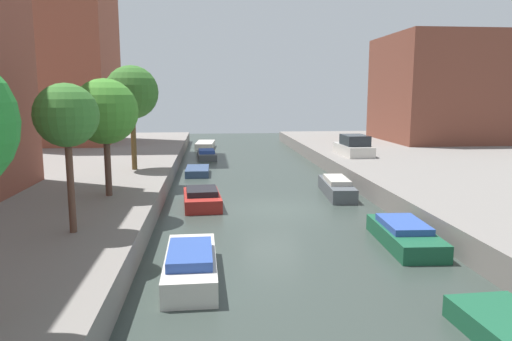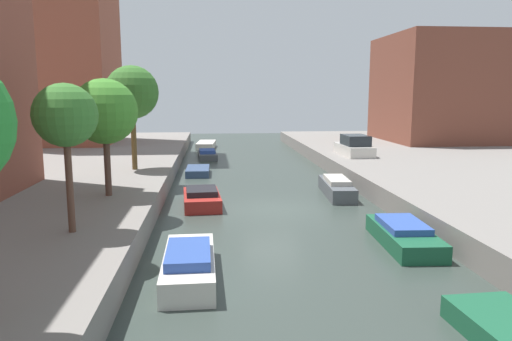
# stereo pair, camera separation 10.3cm
# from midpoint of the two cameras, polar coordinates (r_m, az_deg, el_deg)

# --- Properties ---
(ground_plane) EXTENTS (84.00, 84.00, 0.00)m
(ground_plane) POSITION_cam_midpoint_polar(r_m,az_deg,el_deg) (21.90, 2.02, -4.65)
(ground_plane) COLOR #333D38
(low_block_right) EXTENTS (10.00, 10.67, 9.31)m
(low_block_right) POSITION_cam_midpoint_polar(r_m,az_deg,el_deg) (46.65, 21.36, 9.07)
(low_block_right) COLOR brown
(low_block_right) RESTS_ON quay_right
(street_tree_1) EXTENTS (1.90, 1.90, 4.54)m
(street_tree_1) POSITION_cam_midpoint_polar(r_m,az_deg,el_deg) (15.39, -21.57, 6.00)
(street_tree_1) COLOR brown
(street_tree_1) RESTS_ON quay_left
(street_tree_2) EXTENTS (2.67, 2.67, 4.84)m
(street_tree_2) POSITION_cam_midpoint_polar(r_m,az_deg,el_deg) (20.60, -17.41, 6.67)
(street_tree_2) COLOR brown
(street_tree_2) RESTS_ON quay_left
(street_tree_3) EXTENTS (2.92, 2.92, 5.75)m
(street_tree_3) POSITION_cam_midpoint_polar(r_m,az_deg,el_deg) (27.48, -14.44, 8.95)
(street_tree_3) COLOR brown
(street_tree_3) RESTS_ON quay_left
(parked_car) EXTENTS (1.80, 4.23, 1.41)m
(parked_car) POSITION_cam_midpoint_polar(r_m,az_deg,el_deg) (33.82, 11.70, 2.79)
(parked_car) COLOR beige
(parked_car) RESTS_ON quay_right
(moored_boat_left_1) EXTENTS (1.50, 4.21, 0.95)m
(moored_boat_left_1) POSITION_cam_midpoint_polar(r_m,az_deg,el_deg) (14.01, -7.76, -11.03)
(moored_boat_left_1) COLOR beige
(moored_boat_left_1) RESTS_ON ground_plane
(moored_boat_left_2) EXTENTS (1.86, 3.55, 0.86)m
(moored_boat_left_2) POSITION_cam_midpoint_polar(r_m,az_deg,el_deg) (22.57, -6.35, -3.32)
(moored_boat_left_2) COLOR maroon
(moored_boat_left_2) RESTS_ON ground_plane
(moored_boat_left_3) EXTENTS (1.49, 3.11, 0.46)m
(moored_boat_left_3) POSITION_cam_midpoint_polar(r_m,az_deg,el_deg) (31.36, -6.84, -0.07)
(moored_boat_left_3) COLOR #33476B
(moored_boat_left_3) RESTS_ON ground_plane
(moored_boat_left_4) EXTENTS (1.64, 3.67, 0.76)m
(moored_boat_left_4) POSITION_cam_midpoint_polar(r_m,az_deg,el_deg) (38.97, -5.74, 1.89)
(moored_boat_left_4) COLOR #4C5156
(moored_boat_left_4) RESTS_ON ground_plane
(moored_boat_left_5) EXTENTS (1.93, 4.50, 0.61)m
(moored_boat_left_5) POSITION_cam_midpoint_polar(r_m,az_deg,el_deg) (46.49, -5.88, 3.04)
(moored_boat_left_5) COLOR beige
(moored_boat_left_5) RESTS_ON ground_plane
(moored_boat_right_2) EXTENTS (1.77, 4.19, 0.82)m
(moored_boat_right_2) POSITION_cam_midpoint_polar(r_m,az_deg,el_deg) (17.59, 17.33, -7.33)
(moored_boat_right_2) COLOR #195638
(moored_boat_right_2) RESTS_ON ground_plane
(moored_boat_right_3) EXTENTS (1.53, 4.62, 0.93)m
(moored_boat_right_3) POSITION_cam_midpoint_polar(r_m,az_deg,el_deg) (25.16, 9.68, -2.01)
(moored_boat_right_3) COLOR #4C5156
(moored_boat_right_3) RESTS_ON ground_plane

